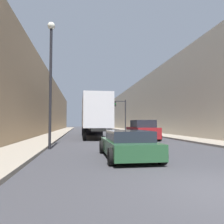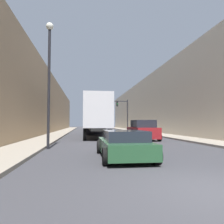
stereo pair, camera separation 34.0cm
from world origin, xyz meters
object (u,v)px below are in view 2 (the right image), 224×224
object	(u,v)px
traffic_signal_gantry	(120,109)
street_lamp	(49,68)
sedan_car	(124,144)
semi_truck	(95,116)
suv_car	(143,131)

from	to	relation	value
traffic_signal_gantry	street_lamp	world-z (taller)	street_lamp
sedan_car	traffic_signal_gantry	xyz separation A→B (m)	(4.93, 30.51, 3.50)
semi_truck	sedan_car	world-z (taller)	semi_truck
suv_car	traffic_signal_gantry	size ratio (longest dim) A/B	0.77
sedan_car	street_lamp	size ratio (longest dim) A/B	0.60
sedan_car	suv_car	xyz separation A→B (m)	(3.59, 9.99, 0.26)
sedan_car	suv_car	world-z (taller)	suv_car
semi_truck	sedan_car	size ratio (longest dim) A/B	2.69
traffic_signal_gantry	sedan_car	bearing A→B (deg)	-99.18
sedan_car	traffic_signal_gantry	size ratio (longest dim) A/B	0.76
suv_car	sedan_car	bearing A→B (deg)	-109.76
semi_truck	traffic_signal_gantry	distance (m)	16.84
suv_car	traffic_signal_gantry	xyz separation A→B (m)	(1.34, 20.52, 3.24)
semi_truck	street_lamp	size ratio (longest dim) A/B	1.61
semi_truck	traffic_signal_gantry	bearing A→B (deg)	71.07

